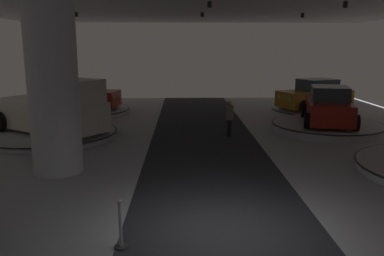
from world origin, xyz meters
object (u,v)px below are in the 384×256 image
display_platform_far_right (327,127)px  column_left (53,84)px  pickup_truck_far_left (53,111)px  visitor_walking_near (229,116)px  display_car_deep_left (81,96)px  display_platform_deep_left (83,110)px  display_car_deep_right (315,96)px  display_car_far_right (328,107)px  display_platform_far_left (50,134)px  display_platform_deep_right (314,111)px

display_platform_far_right → column_left: bearing=-151.6°
pickup_truck_far_left → visitor_walking_near: size_ratio=3.49×
column_left → display_car_deep_left: 11.44m
pickup_truck_far_left → display_platform_far_right: bearing=5.2°
display_platform_deep_left → display_car_deep_left: size_ratio=1.24×
display_platform_far_right → display_car_deep_right: display_car_deep_right is taller
display_platform_far_right → display_car_far_right: display_car_far_right is taller
display_car_far_right → display_car_deep_right: (0.96, 4.78, -0.09)m
display_platform_far_left → pickup_truck_far_left: pickup_truck_far_left is taller
column_left → display_platform_far_left: bearing=110.9°
display_car_far_right → visitor_walking_near: bearing=-168.4°
display_platform_deep_left → pickup_truck_far_left: (0.42, -6.52, 1.05)m
display_platform_deep_right → pickup_truck_far_left: size_ratio=0.86×
display_platform_deep_right → display_platform_far_left: size_ratio=0.84×
pickup_truck_far_left → display_car_deep_right: bearing=24.1°
column_left → display_car_deep_left: (-2.02, 11.13, -1.74)m
display_platform_deep_left → display_platform_deep_right: display_platform_deep_right is taller
display_platform_far_right → display_platform_far_left: size_ratio=0.88×
display_platform_deep_left → display_car_far_right: bearing=-23.5°
visitor_walking_near → display_platform_deep_right: bearing=45.8°
display_platform_far_right → pickup_truck_far_left: bearing=-174.8°
display_platform_deep_right → visitor_walking_near: bearing=-134.2°
display_car_deep_right → pickup_truck_far_left: pickup_truck_far_left is taller
display_car_far_right → display_car_deep_right: bearing=78.7°
display_platform_far_right → display_car_far_right: 0.94m
display_platform_deep_left → pickup_truck_far_left: pickup_truck_far_left is taller
display_platform_deep_left → display_car_deep_right: size_ratio=1.19×
display_platform_deep_left → display_car_deep_left: display_car_deep_left is taller
display_platform_deep_right → display_platform_deep_left: bearing=177.1°
column_left → display_platform_deep_right: (11.46, 10.45, -2.59)m
column_left → display_platform_deep_right: bearing=42.3°
display_platform_far_right → display_car_far_right: size_ratio=1.11×
display_platform_deep_left → display_platform_deep_right: bearing=-2.9°
display_car_deep_right → pickup_truck_far_left: size_ratio=0.82×
display_platform_far_right → display_car_far_right: bearing=-104.1°
display_car_deep_left → visitor_walking_near: (7.93, -6.39, -0.10)m
display_platform_far_left → display_platform_far_right: bearing=4.3°
display_platform_deep_left → display_car_deep_left: (-0.03, 0.00, 0.87)m
pickup_truck_far_left → display_platform_deep_right: bearing=24.1°
display_car_deep_right → display_car_deep_left: bearing=177.2°
pickup_truck_far_left → column_left: bearing=-71.3°
display_car_far_right → display_platform_far_left: size_ratio=0.79×
column_left → display_car_far_right: size_ratio=1.22×
display_platform_far_right → pickup_truck_far_left: pickup_truck_far_left is taller
pickup_truck_far_left → display_car_far_right: bearing=5.1°
display_car_far_right → display_platform_deep_left: bearing=156.5°
column_left → display_car_deep_right: column_left is taller
display_car_far_right → visitor_walking_near: size_ratio=2.84×
display_car_deep_left → display_platform_deep_right: (13.48, -0.68, -0.84)m
display_platform_deep_right → column_left: bearing=-137.7°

